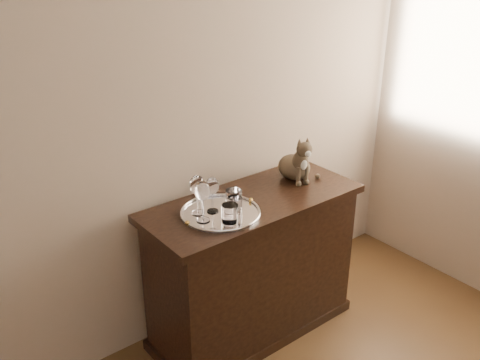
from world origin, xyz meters
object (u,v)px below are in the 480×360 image
object	(u,v)px
tray	(221,214)
wine_glass_d	(212,195)
wine_glass_c	(203,201)
tumbler_c	(234,199)
wine_glass_a	(198,195)
tumbler_b	(230,213)
cat	(295,156)
tumbler_a	(235,205)
sideboard	(252,267)

from	to	relation	value
tray	wine_glass_d	bearing A→B (deg)	119.22
wine_glass_c	tumbler_c	xyz separation A→B (m)	(0.20, 0.02, -0.06)
wine_glass_d	wine_glass_a	bearing A→B (deg)	155.74
tumbler_b	cat	world-z (taller)	cat
wine_glass_a	tumbler_c	bearing A→B (deg)	-18.27
tumbler_b	cat	bearing A→B (deg)	17.94
tumbler_a	cat	size ratio (longest dim) A/B	0.30
sideboard	tumbler_b	world-z (taller)	tumbler_b
wine_glass_c	tumbler_b	size ratio (longest dim) A/B	2.31
tumbler_b	tumbler_c	xyz separation A→B (m)	(0.11, 0.11, 0.00)
wine_glass_a	sideboard	bearing A→B (deg)	-6.65
wine_glass_a	wine_glass_d	world-z (taller)	wine_glass_a
sideboard	tumbler_c	distance (m)	0.50
tray	tumbler_b	world-z (taller)	tumbler_b
wine_glass_a	tumbler_b	distance (m)	0.19
tumbler_c	tumbler_a	bearing A→B (deg)	-122.26
tumbler_b	sideboard	bearing A→B (deg)	27.16
tumbler_b	tumbler_c	distance (m)	0.15
wine_glass_a	wine_glass_c	bearing A→B (deg)	-107.06
tumbler_a	wine_glass_c	bearing A→B (deg)	169.98
tumbler_a	tumbler_c	xyz separation A→B (m)	(0.03, 0.05, 0.01)
tumbler_a	cat	distance (m)	0.56
sideboard	wine_glass_c	xyz separation A→B (m)	(-0.35, -0.04, 0.54)
tray	wine_glass_c	size ratio (longest dim) A/B	1.92
sideboard	cat	bearing A→B (deg)	10.79
tray	tumbler_c	xyz separation A→B (m)	(0.09, 0.01, 0.05)
wine_glass_c	tumbler_a	size ratio (longest dim) A/B	2.54
wine_glass_c	tumbler_a	xyz separation A→B (m)	(0.17, -0.03, -0.06)
tray	tumbler_a	distance (m)	0.08
tumbler_c	cat	size ratio (longest dim) A/B	0.35
tray	tumbler_a	size ratio (longest dim) A/B	4.87
tumbler_a	tumbler_b	world-z (taller)	tumbler_b
tray	tumbler_a	world-z (taller)	tumbler_a
tray	tumbler_a	bearing A→B (deg)	-34.11
tumbler_c	cat	bearing A→B (deg)	10.11
tumbler_a	tumbler_c	bearing A→B (deg)	57.74
wine_glass_a	wine_glass_d	size ratio (longest dim) A/B	1.10
wine_glass_a	cat	bearing A→B (deg)	2.57
sideboard	wine_glass_a	bearing A→B (deg)	173.35
wine_glass_d	tumbler_a	world-z (taller)	wine_glass_d
wine_glass_d	tumbler_a	size ratio (longest dim) A/B	2.25
wine_glass_c	cat	size ratio (longest dim) A/B	0.77
wine_glass_c	tumbler_a	bearing A→B (deg)	-10.02
sideboard	wine_glass_d	size ratio (longest dim) A/B	6.50
tray	tumbler_c	bearing A→B (deg)	5.53
wine_glass_c	wine_glass_d	bearing A→B (deg)	27.77
cat	wine_glass_a	bearing A→B (deg)	-163.00
tumbler_b	tumbler_a	bearing A→B (deg)	37.50
tray	cat	bearing A→B (deg)	9.42
sideboard	tray	bearing A→B (deg)	-172.70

